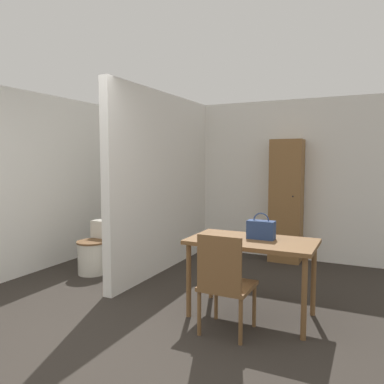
{
  "coord_description": "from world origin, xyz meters",
  "views": [
    {
      "loc": [
        2.04,
        -2.17,
        1.58
      ],
      "look_at": [
        0.18,
        1.7,
        1.2
      ],
      "focal_mm": 35.0,
      "sensor_mm": 36.0,
      "label": 1
    }
  ],
  "objects_px": {
    "dining_table": "(252,248)",
    "handbag": "(261,229)",
    "wooden_cabinet": "(286,201)",
    "wooden_chair": "(224,281)",
    "toilet": "(94,252)"
  },
  "relations": [
    {
      "from": "toilet",
      "to": "handbag",
      "type": "xyz_separation_m",
      "value": [
        2.47,
        -0.39,
        0.59
      ]
    },
    {
      "from": "dining_table",
      "to": "wooden_cabinet",
      "type": "xyz_separation_m",
      "value": [
        -0.12,
        2.21,
        0.24
      ]
    },
    {
      "from": "dining_table",
      "to": "wooden_chair",
      "type": "distance_m",
      "value": 0.54
    },
    {
      "from": "handbag",
      "to": "wooden_cabinet",
      "type": "relative_size",
      "value": 0.14
    },
    {
      "from": "dining_table",
      "to": "handbag",
      "type": "bearing_deg",
      "value": 45.3
    },
    {
      "from": "wooden_chair",
      "to": "wooden_cabinet",
      "type": "height_order",
      "value": "wooden_cabinet"
    },
    {
      "from": "handbag",
      "to": "wooden_cabinet",
      "type": "distance_m",
      "value": 2.15
    },
    {
      "from": "wooden_cabinet",
      "to": "handbag",
      "type": "bearing_deg",
      "value": -84.87
    },
    {
      "from": "dining_table",
      "to": "wooden_cabinet",
      "type": "distance_m",
      "value": 2.23
    },
    {
      "from": "dining_table",
      "to": "toilet",
      "type": "height_order",
      "value": "dining_table"
    },
    {
      "from": "toilet",
      "to": "handbag",
      "type": "distance_m",
      "value": 2.56
    },
    {
      "from": "toilet",
      "to": "wooden_chair",
      "type": "bearing_deg",
      "value": -22.61
    },
    {
      "from": "wooden_chair",
      "to": "toilet",
      "type": "height_order",
      "value": "wooden_chair"
    },
    {
      "from": "toilet",
      "to": "wooden_cabinet",
      "type": "height_order",
      "value": "wooden_cabinet"
    },
    {
      "from": "dining_table",
      "to": "wooden_cabinet",
      "type": "relative_size",
      "value": 0.66
    }
  ]
}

